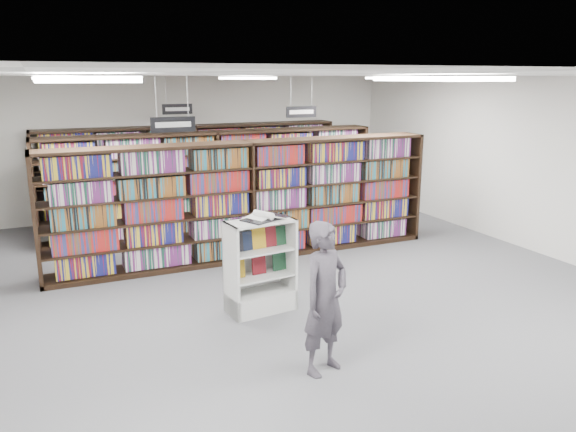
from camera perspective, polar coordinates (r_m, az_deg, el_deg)
name	(u,v)px	position (r m, az deg, el deg)	size (l,w,h in m)	color
floor	(296,295)	(8.49, 0.80, -8.04)	(12.00, 12.00, 0.00)	#5A5A5F
ceiling	(297,75)	(7.87, 0.88, 14.11)	(10.00, 12.00, 0.10)	white
wall_back	(190,145)	(13.64, -9.91, 7.08)	(10.00, 0.10, 3.20)	silver
wall_right	(550,168)	(11.08, 25.09, 4.43)	(0.10, 12.00, 3.20)	silver
bookshelf_row_near	(249,201)	(9.95, -4.02, 1.56)	(7.00, 0.60, 2.10)	black
bookshelf_row_mid	(216,182)	(11.82, -7.37, 3.45)	(7.00, 0.60, 2.10)	black
bookshelf_row_far	(194,170)	(13.43, -9.49, 4.63)	(7.00, 0.60, 2.10)	black
aisle_sign_left	(173,123)	(8.37, -11.60, 9.23)	(0.65, 0.02, 0.80)	#B2B2B7
aisle_sign_right	(301,111)	(11.25, 1.37, 10.63)	(0.65, 0.02, 0.80)	#B2B2B7
aisle_sign_center	(177,108)	(12.48, -11.18, 10.70)	(0.65, 0.02, 0.80)	#B2B2B7
troffer_front_left	(82,79)	(4.15, -20.21, 12.92)	(0.60, 1.20, 0.04)	white
troffer_front_center	(439,79)	(5.31, 15.05, 13.32)	(0.60, 1.20, 0.04)	white
troffer_back_left	(54,78)	(9.15, -22.67, 12.79)	(0.60, 1.20, 0.04)	white
troffer_back_center	(246,78)	(9.72, -4.24, 13.80)	(0.60, 1.20, 0.04)	white
troffer_back_right	(396,78)	(11.11, 10.89, 13.60)	(0.60, 1.20, 0.04)	white
endcap_display	(260,279)	(7.84, -2.91, -6.42)	(0.98, 0.57, 1.30)	silver
open_book	(265,217)	(7.63, -2.40, -0.08)	(0.72, 0.59, 0.13)	black
shopper	(325,298)	(6.13, 3.80, -8.35)	(0.62, 0.41, 1.71)	#454049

